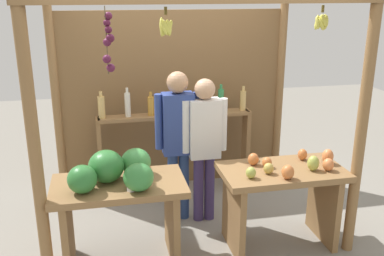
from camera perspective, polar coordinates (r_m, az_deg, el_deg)
name	(u,v)px	position (r m, az deg, el deg)	size (l,w,h in m)	color
ground_plane	(189,216)	(4.98, -0.45, -11.47)	(12.00, 12.00, 0.00)	gray
market_stall	(180,84)	(4.87, -1.52, 5.75)	(2.91, 1.98, 2.44)	olive
fruit_counter_left	(118,191)	(3.94, -9.62, -8.12)	(1.17, 0.69, 1.09)	olive
fruit_counter_right	(282,189)	(4.32, 11.68, -7.81)	(1.17, 0.64, 0.95)	olive
bottle_shelf_unit	(175,129)	(5.29, -2.26, -0.18)	(1.86, 0.22, 1.34)	olive
vendor_man	(178,134)	(4.56, -1.84, -0.72)	(0.48, 0.22, 1.64)	navy
vendor_woman	(204,138)	(4.55, 1.63, -1.37)	(0.48, 0.21, 1.57)	#3E3166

